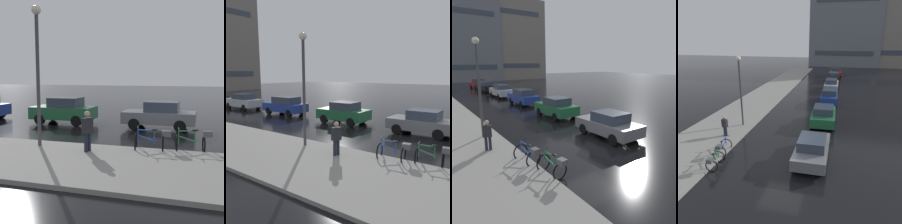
# 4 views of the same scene
# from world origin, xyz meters

# --- Properties ---
(ground_plane) EXTENTS (140.00, 140.00, 0.00)m
(ground_plane) POSITION_xyz_m (0.00, 0.00, 0.00)
(ground_plane) COLOR black
(bicycle_nearest) EXTENTS (0.84, 1.38, 0.96)m
(bicycle_nearest) POSITION_xyz_m (-3.44, -1.51, 0.48)
(bicycle_nearest) COLOR black
(bicycle_nearest) RESTS_ON ground
(bicycle_second) EXTENTS (0.87, 1.40, 1.00)m
(bicycle_second) POSITION_xyz_m (-3.78, -0.02, 0.49)
(bicycle_second) COLOR black
(bicycle_second) RESTS_ON ground
(car_grey) EXTENTS (1.88, 3.91, 1.52)m
(car_grey) POSITION_xyz_m (1.68, 0.59, 0.76)
(car_grey) COLOR slate
(car_grey) RESTS_ON ground
(car_green) EXTENTS (2.00, 3.82, 1.60)m
(car_green) POSITION_xyz_m (1.80, 6.44, 0.81)
(car_green) COLOR #1E6038
(car_green) RESTS_ON ground
(car_blue) EXTENTS (1.82, 4.17, 1.62)m
(car_blue) POSITION_xyz_m (1.85, 12.87, 0.83)
(car_blue) COLOR navy
(car_blue) RESTS_ON ground
(car_silver) EXTENTS (1.85, 4.39, 1.58)m
(car_silver) POSITION_xyz_m (1.72, 19.12, 0.81)
(car_silver) COLOR #B2B5BA
(car_silver) RESTS_ON ground
(pedestrian) EXTENTS (0.45, 0.34, 1.64)m
(pedestrian) POSITION_xyz_m (-4.83, 2.22, 0.93)
(pedestrian) COLOR #1E2333
(pedestrian) RESTS_ON ground
(streetlamp) EXTENTS (0.37, 0.37, 5.60)m
(streetlamp) POSITION_xyz_m (-4.50, 4.42, 3.56)
(streetlamp) COLOR #424247
(streetlamp) RESTS_ON ground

